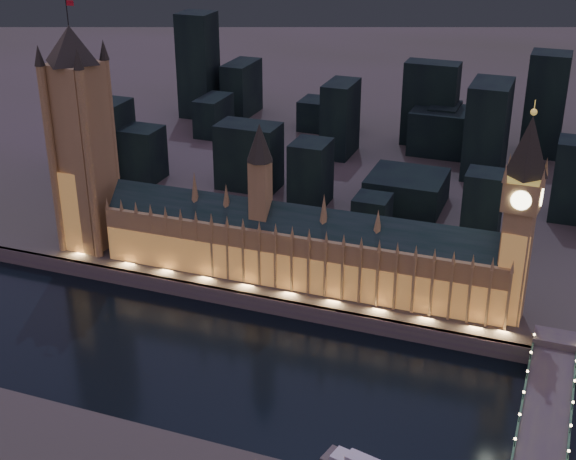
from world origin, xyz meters
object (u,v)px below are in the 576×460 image
(victoria_tower, at_px, (80,131))
(westminster_bridge, at_px, (545,418))
(elizabeth_tower, at_px, (522,204))
(palace_of_westminster, at_px, (297,247))

(victoria_tower, bearing_deg, westminster_bridge, -15.24)
(victoria_tower, bearing_deg, elizabeth_tower, -0.00)
(palace_of_westminster, distance_m, elizabeth_tower, 107.48)
(palace_of_westminster, relative_size, westminster_bridge, 1.79)
(elizabeth_tower, xyz_separation_m, westminster_bridge, (21.96, -65.37, -58.08))
(palace_of_westminster, relative_size, victoria_tower, 1.58)
(elizabeth_tower, bearing_deg, victoria_tower, 180.00)
(palace_of_westminster, height_order, elizabeth_tower, elizabeth_tower)
(elizabeth_tower, bearing_deg, palace_of_westminster, -179.91)
(palace_of_westminster, bearing_deg, victoria_tower, 179.92)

